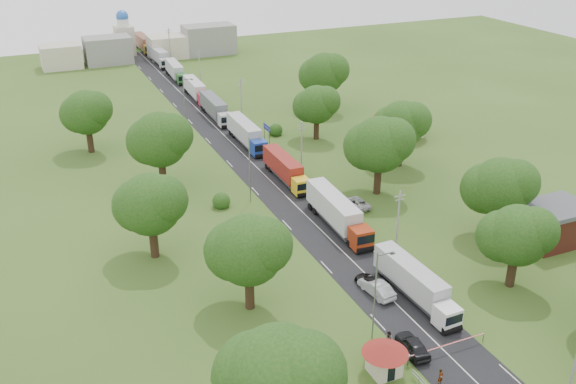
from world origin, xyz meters
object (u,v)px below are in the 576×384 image
truck_0 (415,283)px  guard_booth (385,354)px  boom_barrier (436,349)px  car_lane_mid (377,288)px  car_lane_front (413,345)px  info_sign (267,131)px  pedestrian_near (441,378)px

truck_0 → guard_booth: bearing=-136.0°
boom_barrier → car_lane_mid: car_lane_mid is taller
car_lane_front → boom_barrier: bearing=142.5°
guard_booth → truck_0: bearing=44.0°
car_lane_front → car_lane_mid: bearing=-96.0°
truck_0 → car_lane_front: bearing=-124.7°
info_sign → car_lane_mid: (-6.26, -48.39, -2.17)m
info_sign → car_lane_mid: 48.84m
guard_booth → truck_0: truck_0 is taller
guard_booth → car_lane_front: (4.20, 1.50, -1.36)m
car_lane_mid → boom_barrier: bearing=81.8°
boom_barrier → car_lane_front: size_ratio=1.96×
truck_0 → car_lane_front: (-5.37, -7.76, -1.24)m
truck_0 → car_lane_mid: (-3.43, 2.35, -1.21)m
pedestrian_near → car_lane_mid: bearing=69.4°
guard_booth → truck_0: 13.32m
info_sign → car_lane_front: bearing=-98.0°
car_lane_front → guard_booth: bearing=24.6°
truck_0 → car_lane_mid: 4.33m
car_lane_front → car_lane_mid: size_ratio=0.93×
boom_barrier → car_lane_front: 2.23m
truck_0 → car_lane_mid: truck_0 is taller
truck_0 → pedestrian_near: truck_0 is taller
info_sign → guard_booth: bearing=-101.7°
car_lane_mid → info_sign: bearing=-104.1°
info_sign → car_lane_front: (-8.20, -58.50, -2.20)m
truck_0 → pedestrian_near: bearing=-114.0°
pedestrian_near → car_lane_front: bearing=74.4°
car_lane_front → info_sign: bearing=-93.1°
info_sign → car_lane_front: info_sign is taller
guard_booth → car_lane_mid: bearing=62.1°
info_sign → truck_0: info_sign is taller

